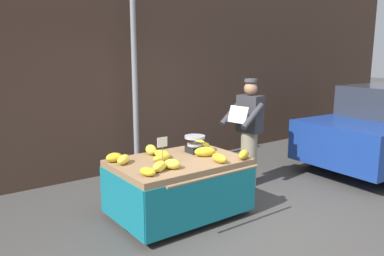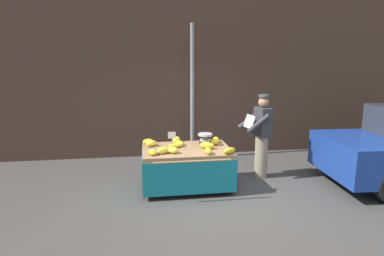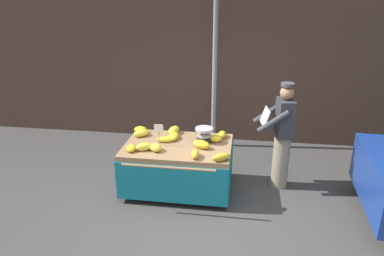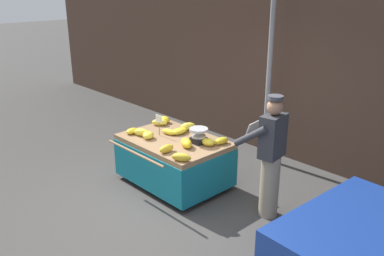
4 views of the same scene
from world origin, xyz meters
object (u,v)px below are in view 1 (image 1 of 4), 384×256
at_px(street_pole, 135,83).
at_px(banana_cart, 178,175).
at_px(banana_bunch_5, 114,157).
at_px(banana_bunch_11, 162,154).
at_px(banana_bunch_10, 148,172).
at_px(banana_bunch_1, 203,146).
at_px(banana_bunch_3, 200,143).
at_px(banana_bunch_7, 205,152).
at_px(banana_bunch_12, 244,154).
at_px(weighing_scale, 195,144).
at_px(price_sign, 162,145).
at_px(vendor_person, 249,132).
at_px(banana_bunch_4, 160,166).
at_px(banana_bunch_9, 219,158).
at_px(banana_bunch_8, 151,150).
at_px(banana_bunch_6, 124,159).
at_px(banana_bunch_0, 172,164).
at_px(banana_bunch_2, 162,157).

xyz_separation_m(street_pole, banana_cart, (-0.38, -1.84, -1.05)).
relative_size(banana_bunch_5, banana_bunch_11, 0.72).
height_order(street_pole, banana_bunch_10, street_pole).
bearing_deg(banana_bunch_10, banana_bunch_1, 23.69).
bearing_deg(banana_bunch_3, banana_cart, -149.40).
bearing_deg(banana_bunch_5, banana_bunch_7, -23.76).
height_order(banana_cart, banana_bunch_5, banana_bunch_5).
bearing_deg(banana_bunch_10, banana_bunch_12, -5.83).
distance_m(banana_bunch_5, banana_bunch_12, 1.65).
distance_m(weighing_scale, banana_bunch_11, 0.50).
height_order(price_sign, vendor_person, vendor_person).
bearing_deg(banana_bunch_7, banana_bunch_1, 56.03).
xyz_separation_m(price_sign, banana_bunch_4, (-0.17, -0.22, -0.19)).
bearing_deg(banana_bunch_10, banana_bunch_4, 15.03).
xyz_separation_m(banana_bunch_10, banana_bunch_12, (1.34, -0.14, 0.01)).
distance_m(banana_bunch_1, banana_bunch_9, 0.66).
xyz_separation_m(banana_bunch_4, banana_bunch_8, (0.31, 0.72, 0.00)).
height_order(street_pole, banana_bunch_8, street_pole).
relative_size(banana_bunch_6, banana_bunch_12, 0.97).
bearing_deg(street_pole, price_sign, -109.20).
height_order(banana_bunch_0, banana_bunch_9, same).
bearing_deg(banana_bunch_12, vendor_person, 42.23).
distance_m(banana_bunch_1, banana_bunch_2, 0.77).
distance_m(weighing_scale, banana_bunch_8, 0.60).
bearing_deg(vendor_person, banana_cart, -168.18).
bearing_deg(banana_bunch_3, vendor_person, -3.24).
bearing_deg(banana_bunch_10, banana_bunch_0, 8.29).
relative_size(street_pole, banana_bunch_4, 13.19).
relative_size(banana_cart, vendor_person, 0.97).
distance_m(banana_bunch_1, banana_bunch_7, 0.33).
xyz_separation_m(banana_bunch_3, banana_bunch_5, (-1.35, 0.01, 0.01)).
relative_size(banana_bunch_4, banana_bunch_6, 0.92).
xyz_separation_m(banana_cart, weighing_scale, (0.39, 0.16, 0.32)).
bearing_deg(banana_bunch_12, banana_bunch_5, 148.37).
height_order(banana_bunch_3, banana_bunch_5, banana_bunch_5).
height_order(weighing_scale, banana_bunch_3, weighing_scale).
bearing_deg(banana_bunch_6, banana_bunch_2, -20.77).
bearing_deg(banana_bunch_12, banana_bunch_7, 129.91).
relative_size(banana_bunch_0, banana_bunch_11, 0.70).
bearing_deg(banana_bunch_4, banana_bunch_5, 110.22).
distance_m(price_sign, banana_bunch_6, 0.52).
distance_m(banana_bunch_0, banana_bunch_8, 0.73).
height_order(price_sign, banana_bunch_5, price_sign).
height_order(banana_bunch_6, banana_bunch_10, banana_bunch_6).
height_order(weighing_scale, banana_bunch_8, weighing_scale).
distance_m(street_pole, banana_bunch_7, 2.07).
xyz_separation_m(banana_bunch_1, vendor_person, (1.02, 0.14, 0.05)).
xyz_separation_m(banana_bunch_2, banana_bunch_11, (0.09, 0.13, 0.00)).
xyz_separation_m(banana_cart, vendor_person, (1.58, 0.33, 0.31)).
distance_m(weighing_scale, banana_bunch_5, 1.11).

